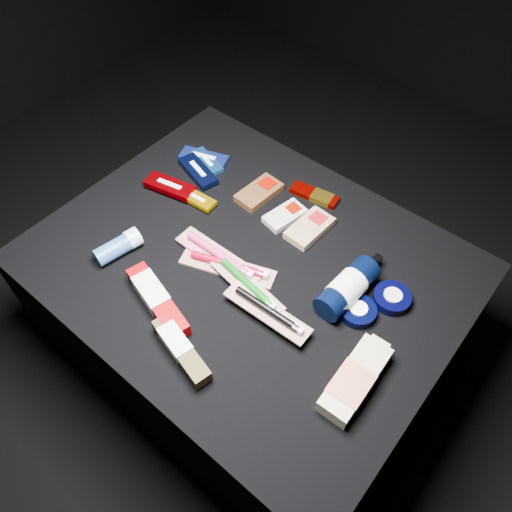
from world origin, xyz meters
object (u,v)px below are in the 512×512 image
Objects in this scene: lotion_bottle at (347,288)px; toothpaste_carton_red at (156,298)px; bodywash_bottle at (354,381)px; deodorant_stick at (119,247)px.

lotion_bottle reaches higher than toothpaste_carton_red.
lotion_bottle is at bearing 125.12° from bodywash_bottle.
deodorant_stick is (-0.62, -0.07, 0.00)m from bodywash_bottle.
lotion_bottle reaches higher than deodorant_stick.
bodywash_bottle is at bearing 29.73° from toothpaste_carton_red.
lotion_bottle reaches higher than bodywash_bottle.
deodorant_stick is 0.18m from toothpaste_carton_red.
toothpaste_carton_red is (-0.44, -0.12, -0.00)m from bodywash_bottle.
bodywash_bottle is (0.13, -0.17, -0.01)m from lotion_bottle.
deodorant_stick is (-0.49, -0.24, -0.01)m from lotion_bottle.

